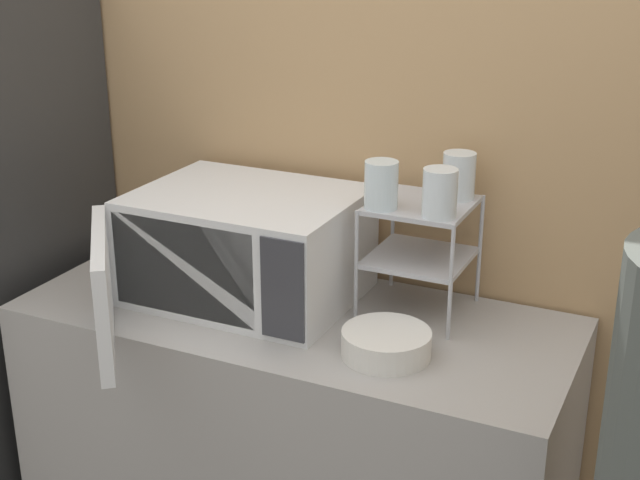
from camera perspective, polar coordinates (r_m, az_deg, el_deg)
wall_back at (r=2.42m, az=1.90°, el=6.54°), size 8.00×0.06×2.60m
counter at (r=2.49m, az=-1.55°, el=-14.34°), size 1.40×0.60×0.92m
microwave at (r=2.30m, az=-5.07°, el=-0.46°), size 0.58×0.79×0.28m
dish_rack at (r=2.21m, az=6.46°, el=0.41°), size 0.25×0.25×0.29m
glass_front_left at (r=2.12m, az=3.94°, el=3.55°), size 0.08×0.08×0.11m
glass_back_right at (r=2.21m, az=8.88°, el=4.10°), size 0.08×0.08×0.11m
glass_front_right at (r=2.07m, az=7.68°, el=3.00°), size 0.08×0.08×0.11m
bowl at (r=2.04m, az=4.27°, el=-6.65°), size 0.21×0.21×0.06m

